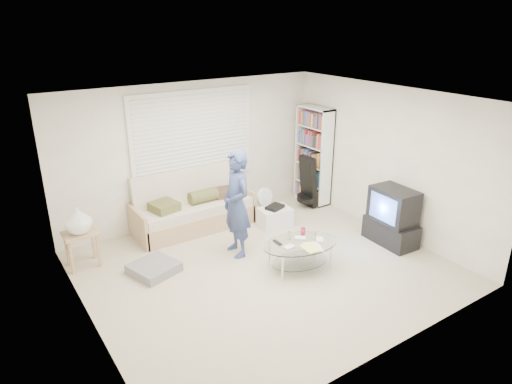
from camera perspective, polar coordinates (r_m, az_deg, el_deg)
ground at (r=6.92m, az=1.10°, el=-9.45°), size 5.00×5.00×0.00m
room_shell at (r=6.63m, az=-1.17°, el=4.57°), size 5.02×4.52×2.51m
window_blinds at (r=8.10m, az=-7.81°, el=6.87°), size 2.32×0.08×1.62m
futon_sofa at (r=8.11m, az=-7.90°, el=-2.19°), size 2.10×0.85×1.03m
grey_floor_pillow at (r=6.94m, az=-12.63°, el=-9.26°), size 0.75×0.75×0.14m
side_table at (r=7.13m, az=-21.31°, el=-3.57°), size 0.49×0.39×0.96m
bookshelf at (r=9.08m, az=7.17°, el=4.56°), size 0.30×0.80×1.91m
guitar_case at (r=8.90m, az=6.49°, el=0.83°), size 0.37×0.37×1.02m
floor_fan at (r=8.42m, az=0.99°, el=-1.04°), size 0.36×0.24×0.59m
storage_bin at (r=8.16m, az=2.36°, el=-3.09°), size 0.59×0.45×0.39m
tv_unit at (r=7.76m, az=16.66°, el=-3.03°), size 0.52×0.89×0.95m
coffee_table at (r=6.77m, az=5.57°, el=-6.97°), size 1.26×0.93×0.55m
standing_person at (r=6.96m, az=-2.44°, el=-1.53°), size 0.45×0.64×1.68m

